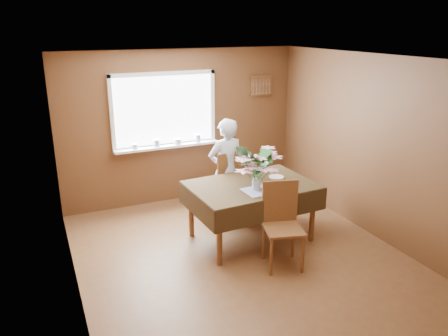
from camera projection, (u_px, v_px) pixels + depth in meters
name	position (u px, v px, depth m)	size (l,w,h in m)	color
floor	(241.00, 257.00, 5.64)	(4.50, 4.50, 0.00)	brown
ceiling	(244.00, 59.00, 4.85)	(4.50, 4.50, 0.00)	white
wall_back	(182.00, 127.00, 7.19)	(4.00, 4.00, 0.00)	brown
wall_front	(375.00, 249.00, 3.29)	(4.00, 4.00, 0.00)	brown
wall_left	(68.00, 190.00, 4.47)	(4.50, 4.50, 0.00)	brown
wall_right	(372.00, 147.00, 6.02)	(4.50, 4.50, 0.00)	brown
window_assembly	(166.00, 122.00, 7.00)	(1.72, 0.20, 1.22)	white
spoon_rack	(261.00, 86.00, 7.53)	(0.44, 0.05, 0.33)	brown
dining_table	(252.00, 191.00, 5.92)	(1.72, 1.22, 0.81)	brown
chair_far	(224.00, 182.00, 6.67)	(0.57, 0.57, 1.07)	brown
chair_near	(282.00, 221.00, 5.36)	(0.55, 0.55, 1.05)	brown
seated_woman	(226.00, 170.00, 6.55)	(0.57, 0.38, 1.57)	white
flower_bouquet	(257.00, 165.00, 5.61)	(0.59, 0.59, 0.50)	white
side_plate	(276.00, 177.00, 6.15)	(0.21, 0.21, 0.01)	white
table_knife	(271.00, 187.00, 5.77)	(0.02, 0.20, 0.00)	silver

